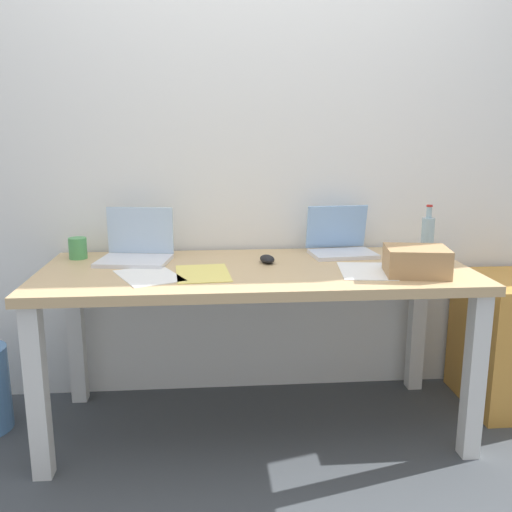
{
  "coord_description": "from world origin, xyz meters",
  "views": [
    {
      "loc": [
        -0.19,
        -2.27,
        1.29
      ],
      "look_at": [
        0.0,
        0.0,
        0.78
      ],
      "focal_mm": 39.13,
      "sensor_mm": 36.0,
      "label": 1
    }
  ],
  "objects_px": {
    "desk": "(256,289)",
    "laptop_left": "(136,250)",
    "laptop_right": "(340,244)",
    "beer_bottle": "(427,237)",
    "computer_mouse": "(267,259)",
    "filing_cabinet": "(509,342)",
    "cardboard_box": "(416,261)",
    "coffee_mug": "(78,248)"
  },
  "relations": [
    {
      "from": "desk",
      "to": "laptop_left",
      "type": "height_order",
      "value": "laptop_left"
    },
    {
      "from": "laptop_right",
      "to": "beer_bottle",
      "type": "distance_m",
      "value": 0.39
    },
    {
      "from": "laptop_right",
      "to": "desk",
      "type": "bearing_deg",
      "value": -151.04
    },
    {
      "from": "computer_mouse",
      "to": "filing_cabinet",
      "type": "xyz_separation_m",
      "value": [
        1.17,
        0.03,
        -0.43
      ]
    },
    {
      "from": "laptop_right",
      "to": "computer_mouse",
      "type": "relative_size",
      "value": 3.1
    },
    {
      "from": "cardboard_box",
      "to": "filing_cabinet",
      "type": "bearing_deg",
      "value": 26.27
    },
    {
      "from": "desk",
      "to": "beer_bottle",
      "type": "bearing_deg",
      "value": 8.18
    },
    {
      "from": "desk",
      "to": "laptop_left",
      "type": "bearing_deg",
      "value": 161.87
    },
    {
      "from": "laptop_right",
      "to": "filing_cabinet",
      "type": "bearing_deg",
      "value": -7.89
    },
    {
      "from": "desk",
      "to": "coffee_mug",
      "type": "distance_m",
      "value": 0.83
    },
    {
      "from": "laptop_right",
      "to": "filing_cabinet",
      "type": "distance_m",
      "value": 0.94
    },
    {
      "from": "laptop_right",
      "to": "beer_bottle",
      "type": "relative_size",
      "value": 1.28
    },
    {
      "from": "beer_bottle",
      "to": "computer_mouse",
      "type": "relative_size",
      "value": 2.43
    },
    {
      "from": "beer_bottle",
      "to": "coffee_mug",
      "type": "distance_m",
      "value": 1.57
    },
    {
      "from": "desk",
      "to": "laptop_right",
      "type": "bearing_deg",
      "value": 28.96
    },
    {
      "from": "laptop_right",
      "to": "laptop_left",
      "type": "bearing_deg",
      "value": -176.31
    },
    {
      "from": "laptop_left",
      "to": "desk",
      "type": "bearing_deg",
      "value": -18.13
    },
    {
      "from": "coffee_mug",
      "to": "desk",
      "type": "bearing_deg",
      "value": -16.96
    },
    {
      "from": "laptop_left",
      "to": "coffee_mug",
      "type": "relative_size",
      "value": 3.52
    },
    {
      "from": "computer_mouse",
      "to": "coffee_mug",
      "type": "bearing_deg",
      "value": 160.12
    },
    {
      "from": "filing_cabinet",
      "to": "laptop_left",
      "type": "bearing_deg",
      "value": 178.29
    },
    {
      "from": "desk",
      "to": "beer_bottle",
      "type": "relative_size",
      "value": 7.4
    },
    {
      "from": "laptop_left",
      "to": "computer_mouse",
      "type": "height_order",
      "value": "laptop_left"
    },
    {
      "from": "coffee_mug",
      "to": "laptop_left",
      "type": "bearing_deg",
      "value": -14.66
    },
    {
      "from": "cardboard_box",
      "to": "filing_cabinet",
      "type": "distance_m",
      "value": 0.82
    },
    {
      "from": "cardboard_box",
      "to": "coffee_mug",
      "type": "height_order",
      "value": "cardboard_box"
    },
    {
      "from": "beer_bottle",
      "to": "laptop_right",
      "type": "bearing_deg",
      "value": 162.37
    },
    {
      "from": "coffee_mug",
      "to": "filing_cabinet",
      "type": "distance_m",
      "value": 2.06
    },
    {
      "from": "laptop_left",
      "to": "cardboard_box",
      "type": "bearing_deg",
      "value": -16.87
    },
    {
      "from": "beer_bottle",
      "to": "coffee_mug",
      "type": "xyz_separation_m",
      "value": [
        -1.57,
        0.13,
        -0.05
      ]
    },
    {
      "from": "coffee_mug",
      "to": "cardboard_box",
      "type": "bearing_deg",
      "value": -16.45
    },
    {
      "from": "laptop_right",
      "to": "coffee_mug",
      "type": "bearing_deg",
      "value": 179.52
    },
    {
      "from": "computer_mouse",
      "to": "coffee_mug",
      "type": "distance_m",
      "value": 0.86
    },
    {
      "from": "coffee_mug",
      "to": "laptop_right",
      "type": "bearing_deg",
      "value": -0.48
    },
    {
      "from": "coffee_mug",
      "to": "computer_mouse",
      "type": "bearing_deg",
      "value": -10.56
    },
    {
      "from": "desk",
      "to": "beer_bottle",
      "type": "height_order",
      "value": "beer_bottle"
    },
    {
      "from": "laptop_right",
      "to": "computer_mouse",
      "type": "distance_m",
      "value": 0.39
    },
    {
      "from": "computer_mouse",
      "to": "filing_cabinet",
      "type": "bearing_deg",
      "value": -7.62
    },
    {
      "from": "laptop_right",
      "to": "beer_bottle",
      "type": "height_order",
      "value": "beer_bottle"
    },
    {
      "from": "laptop_left",
      "to": "filing_cabinet",
      "type": "bearing_deg",
      "value": -1.71
    },
    {
      "from": "laptop_left",
      "to": "cardboard_box",
      "type": "relative_size",
      "value": 1.39
    },
    {
      "from": "beer_bottle",
      "to": "filing_cabinet",
      "type": "bearing_deg",
      "value": 0.65
    }
  ]
}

